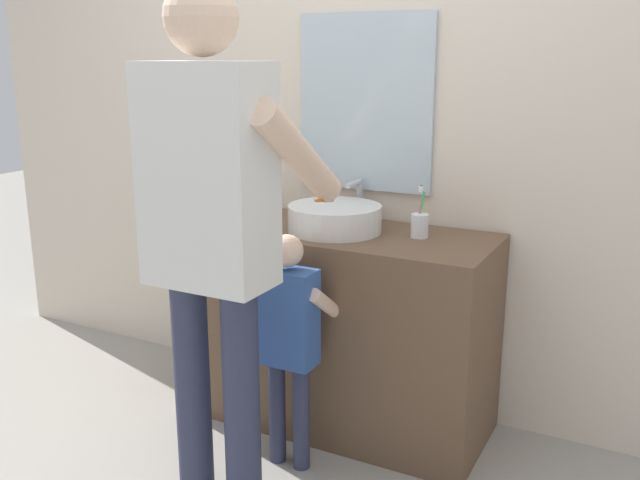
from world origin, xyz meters
TOP-DOWN VIEW (x-y plane):
  - ground_plane at (0.00, 0.00)m, footprint 14.00×14.00m
  - back_wall at (0.00, 0.62)m, footprint 4.40×0.10m
  - vanity_cabinet at (0.00, 0.30)m, footprint 1.31×0.54m
  - sink_basin at (0.00, 0.28)m, footprint 0.39×0.39m
  - faucet at (0.00, 0.51)m, footprint 0.18×0.14m
  - toothbrush_cup at (0.34, 0.35)m, footprint 0.07×0.07m
  - child_toddler at (0.00, -0.10)m, footprint 0.29×0.29m
  - adult_parent at (-0.11, -0.41)m, footprint 0.56×0.58m

SIDE VIEW (x-z plane):
  - ground_plane at x=0.00m, z-range 0.00..0.00m
  - vanity_cabinet at x=0.00m, z-range 0.00..0.86m
  - child_toddler at x=0.00m, z-range 0.09..1.03m
  - toothbrush_cup at x=0.34m, z-range 0.81..1.02m
  - sink_basin at x=0.00m, z-range 0.87..0.98m
  - faucet at x=0.00m, z-range 0.85..1.04m
  - adult_parent at x=-0.11m, z-range 0.18..1.98m
  - back_wall at x=0.00m, z-range 0.00..2.70m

